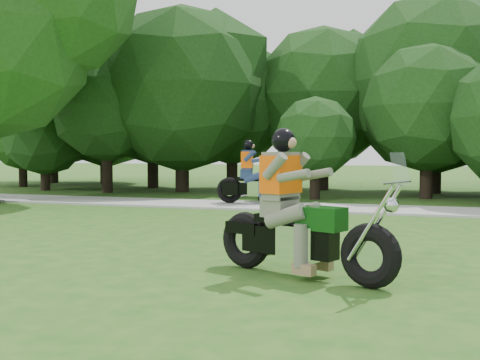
# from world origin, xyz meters

# --- Properties ---
(ground) EXTENTS (100.00, 100.00, 0.00)m
(ground) POSITION_xyz_m (0.00, 0.00, 0.00)
(ground) COLOR #215618
(ground) RESTS_ON ground
(walkway) EXTENTS (60.00, 2.20, 0.06)m
(walkway) POSITION_xyz_m (0.00, 8.00, 0.03)
(walkway) COLOR #A7A7A2
(walkway) RESTS_ON ground
(tree_line) EXTENTS (39.82, 11.31, 7.18)m
(tree_line) POSITION_xyz_m (1.12, 14.34, 3.57)
(tree_line) COLOR black
(tree_line) RESTS_ON ground
(chopper_motorcycle) EXTENTS (2.53, 1.36, 1.87)m
(chopper_motorcycle) POSITION_xyz_m (0.35, -0.49, 0.69)
(chopper_motorcycle) COLOR black
(chopper_motorcycle) RESTS_ON ground
(touring_motorcycle) EXTENTS (2.34, 1.01, 1.79)m
(touring_motorcycle) POSITION_xyz_m (-2.93, 8.37, 0.71)
(touring_motorcycle) COLOR black
(touring_motorcycle) RESTS_ON walkway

